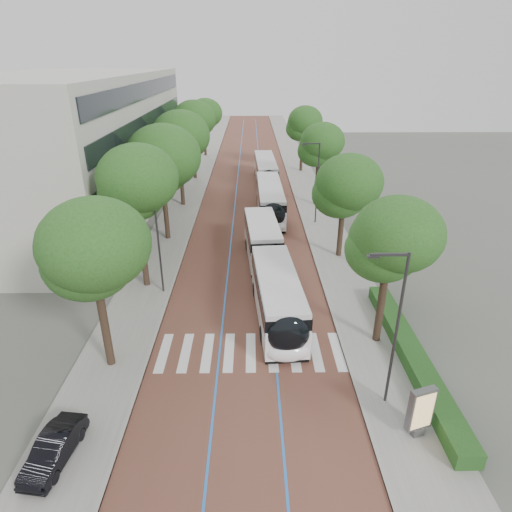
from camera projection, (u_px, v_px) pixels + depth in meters
The scene contains 21 objects.
ground at pixel (247, 363), 23.71m from camera, with size 160.00×160.00×0.00m, color #51544C.
road at pixel (249, 178), 59.96m from camera, with size 11.00×140.00×0.02m, color brown.
sidewalk_left at pixel (196, 178), 59.85m from camera, with size 4.00×140.00×0.12m, color gray.
sidewalk_right at pixel (302, 178), 60.02m from camera, with size 4.00×140.00×0.12m, color gray.
kerb_left at pixel (209, 178), 59.87m from camera, with size 0.20×140.00×0.14m, color gray.
kerb_right at pixel (289, 178), 60.00m from camera, with size 0.20×140.00×0.14m, color gray.
zebra_crossing at pixel (251, 352), 24.61m from camera, with size 10.55×3.60×0.01m.
lane_line_left at pixel (238, 178), 59.93m from camera, with size 0.12×126.00×0.01m, color blue.
lane_line_right at pixel (260, 178), 59.97m from camera, with size 0.12×126.00×0.01m, color blue.
office_building at pixel (67, 143), 45.91m from camera, with size 18.11×40.00×14.00m.
hedge at pixel (412, 355), 23.60m from camera, with size 1.20×14.00×0.80m, color #174116.
streetlight_near at pixel (394, 320), 19.03m from camera, with size 1.82×0.20×8.00m.
streetlight_far at pixel (316, 177), 41.69m from camera, with size 1.82×0.20×8.00m.
lamp_post_left at pixel (158, 240), 29.15m from camera, with size 0.14×0.14×8.00m, color #303033.
trees_left at pixel (175, 147), 43.84m from camera, with size 6.44×60.48×9.91m.
trees_right at pixel (328, 162), 40.87m from camera, with size 5.30×46.86×8.73m.
lead_bus at pixel (270, 270), 30.53m from camera, with size 3.85×18.53×3.20m.
bus_queued_0 at pixel (270, 201), 45.19m from camera, with size 2.70×12.43×3.20m.
bus_queued_1 at pixel (266, 172), 56.76m from camera, with size 2.90×12.47×3.20m.
ad_panel at pixel (420, 411), 18.62m from camera, with size 1.25×0.68×2.51m.
parked_car at pixel (54, 449), 17.69m from camera, with size 1.26×3.62×1.19m, color black.
Camera 1 is at (0.26, -18.97, 15.44)m, focal length 30.00 mm.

